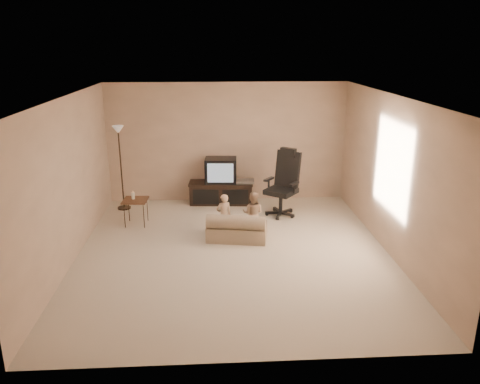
% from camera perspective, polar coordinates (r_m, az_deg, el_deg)
% --- Properties ---
extents(floor, '(5.50, 5.50, 0.00)m').
position_cam_1_polar(floor, '(7.67, -0.79, -7.37)').
color(floor, beige).
rests_on(floor, ground).
extents(room_shell, '(5.50, 5.50, 5.50)m').
position_cam_1_polar(room_shell, '(7.16, -0.85, 3.70)').
color(room_shell, white).
rests_on(room_shell, floor).
extents(tv_stand, '(1.38, 0.59, 0.97)m').
position_cam_1_polar(tv_stand, '(9.85, -2.30, 0.90)').
color(tv_stand, black).
rests_on(tv_stand, floor).
extents(office_chair, '(0.85, 0.85, 1.31)m').
position_cam_1_polar(office_chair, '(9.21, 5.27, 0.06)').
color(office_chair, black).
rests_on(office_chair, floor).
extents(side_table, '(0.47, 0.47, 0.66)m').
position_cam_1_polar(side_table, '(8.87, -12.67, -0.99)').
color(side_table, brown).
rests_on(side_table, floor).
extents(floor_lamp, '(0.27, 0.27, 1.71)m').
position_cam_1_polar(floor_lamp, '(9.59, -14.47, 5.09)').
color(floor_lamp, black).
rests_on(floor_lamp, floor).
extents(child_sofa, '(1.09, 0.74, 0.50)m').
position_cam_1_polar(child_sofa, '(8.06, -0.40, -4.54)').
color(child_sofa, gray).
rests_on(child_sofa, floor).
extents(toddler_left, '(0.33, 0.28, 0.76)m').
position_cam_1_polar(toddler_left, '(8.19, -1.98, -2.82)').
color(toddler_left, tan).
rests_on(toddler_left, floor).
extents(toddler_right, '(0.43, 0.31, 0.79)m').
position_cam_1_polar(toddler_right, '(8.24, 1.58, -2.59)').
color(toddler_right, tan).
rests_on(toddler_right, floor).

